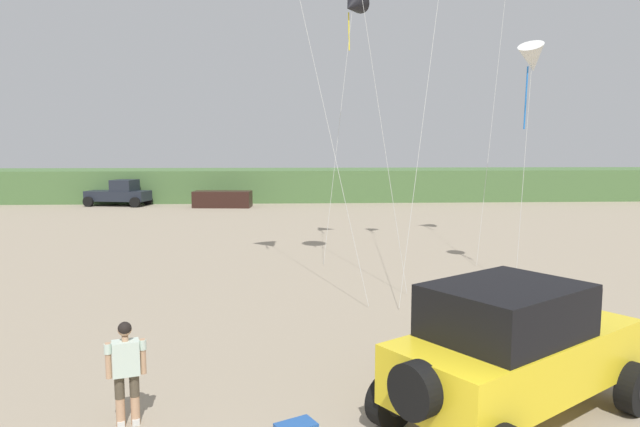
{
  "coord_description": "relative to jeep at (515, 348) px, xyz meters",
  "views": [
    {
      "loc": [
        -1.16,
        -5.32,
        4.31
      ],
      "look_at": [
        -0.62,
        4.2,
        3.22
      ],
      "focal_mm": 31.83,
      "sensor_mm": 36.0,
      "label": 1
    }
  ],
  "objects": [
    {
      "name": "kite_red_delta",
      "position": [
        4.19,
        9.53,
        5.93
      ],
      "size": [
        1.44,
        1.95,
        7.68
      ],
      "color": "white",
      "rests_on": "ground_plane"
    },
    {
      "name": "dune_ridge",
      "position": [
        -1.35,
        40.32,
        0.08
      ],
      "size": [
        90.0,
        7.92,
        2.56
      ],
      "primitive_type": "cube",
      "color": "#4C703D",
      "rests_on": "ground_plane"
    },
    {
      "name": "person_watching",
      "position": [
        -6.07,
        0.22,
        -0.26
      ],
      "size": [
        0.6,
        0.4,
        1.67
      ],
      "color": "tan",
      "rests_on": "ground_plane"
    },
    {
      "name": "kite_black_sled",
      "position": [
        -0.94,
        14.67,
        8.75
      ],
      "size": [
        2.15,
        3.17,
        10.72
      ],
      "color": "black",
      "rests_on": "ground_plane"
    },
    {
      "name": "distant_pickup",
      "position": [
        -16.31,
        35.28,
        -0.26
      ],
      "size": [
        4.88,
        3.19,
        1.98
      ],
      "color": "#1E232D",
      "rests_on": "ground_plane"
    },
    {
      "name": "distant_sedan",
      "position": [
        -8.39,
        33.69,
        -0.6
      ],
      "size": [
        4.33,
        2.06,
        1.2
      ],
      "primitive_type": "cube",
      "rotation": [
        0.0,
        0.0,
        -0.09
      ],
      "color": "black",
      "rests_on": "ground_plane"
    },
    {
      "name": "jeep",
      "position": [
        0.0,
        0.0,
        0.0
      ],
      "size": [
        4.94,
        4.38,
        2.26
      ],
      "color": "yellow",
      "rests_on": "ground_plane"
    }
  ]
}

